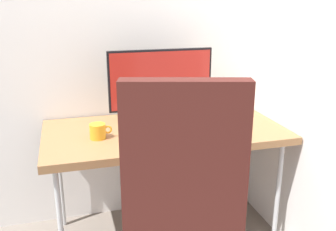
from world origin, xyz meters
TOP-DOWN VIEW (x-y plane):
  - wall_back at (0.00, 0.38)m, footprint 2.45×0.04m
  - wall_side_right at (0.72, -0.15)m, footprint 0.04×1.77m
  - desk at (0.00, 0.00)m, footprint 1.38×0.70m
  - office_chair at (-0.14, -0.78)m, footprint 0.64×0.67m
  - monitor at (0.01, 0.12)m, footprint 0.63×0.15m
  - keyboard at (-0.04, -0.23)m, footprint 0.41×0.17m
  - mouse at (0.35, -0.25)m, footprint 0.06×0.11m
  - pen_holder at (0.47, 0.18)m, footprint 0.10×0.10m
  - notebook at (0.46, -0.03)m, footprint 0.12×0.18m
  - coffee_mug at (-0.39, -0.06)m, footprint 0.12×0.09m

SIDE VIEW (x-z plane):
  - office_chair at x=-0.14m, z-range 0.01..1.21m
  - desk at x=0.00m, z-range 0.32..1.04m
  - notebook at x=0.46m, z-range 0.72..0.73m
  - keyboard at x=-0.04m, z-range 0.72..0.74m
  - mouse at x=0.35m, z-range 0.72..0.76m
  - coffee_mug at x=-0.39m, z-range 0.72..0.80m
  - pen_holder at x=0.47m, z-range 0.68..0.86m
  - monitor at x=0.01m, z-range 0.75..1.19m
  - wall_back at x=0.00m, z-range 0.00..2.80m
  - wall_side_right at x=0.72m, z-range 0.00..2.80m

